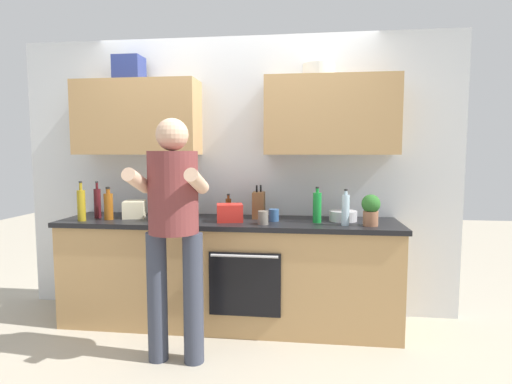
% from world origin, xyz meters
% --- Properties ---
extents(ground_plane, '(12.00, 12.00, 0.00)m').
position_xyz_m(ground_plane, '(0.00, 0.00, 0.00)').
color(ground_plane, '#B2A893').
extents(back_wall_unit, '(4.00, 0.38, 2.50)m').
position_xyz_m(back_wall_unit, '(-0.00, 0.28, 1.49)').
color(back_wall_unit, silver).
rests_on(back_wall_unit, ground).
extents(counter, '(2.84, 0.67, 0.90)m').
position_xyz_m(counter, '(0.00, -0.00, 0.45)').
color(counter, tan).
rests_on(counter, ground).
extents(person_standing, '(0.49, 0.45, 1.70)m').
position_xyz_m(person_standing, '(-0.25, -0.68, 1.01)').
color(person_standing, '#383D4C').
rests_on(person_standing, ground).
extents(bottle_syrup, '(0.08, 0.08, 0.28)m').
position_xyz_m(bottle_syrup, '(-1.01, -0.10, 1.02)').
color(bottle_syrup, '#8C4C14').
rests_on(bottle_syrup, counter).
extents(bottle_wine, '(0.06, 0.06, 0.32)m').
position_xyz_m(bottle_wine, '(-1.15, -0.03, 1.03)').
color(bottle_wine, '#471419').
rests_on(bottle_wine, counter).
extents(bottle_water, '(0.06, 0.06, 0.28)m').
position_xyz_m(bottle_water, '(0.96, -0.15, 1.02)').
color(bottle_water, silver).
rests_on(bottle_water, counter).
extents(bottle_oil, '(0.07, 0.07, 0.33)m').
position_xyz_m(bottle_oil, '(-1.20, -0.19, 1.03)').
color(bottle_oil, olive).
rests_on(bottle_oil, counter).
extents(bottle_vinegar, '(0.05, 0.05, 0.21)m').
position_xyz_m(bottle_vinegar, '(-0.03, 0.16, 0.99)').
color(bottle_vinegar, brown).
rests_on(bottle_vinegar, counter).
extents(bottle_soda, '(0.07, 0.07, 0.29)m').
position_xyz_m(bottle_soda, '(0.74, -0.03, 1.03)').
color(bottle_soda, '#198C33').
rests_on(bottle_soda, counter).
extents(bottle_soy, '(0.06, 0.06, 0.32)m').
position_xyz_m(bottle_soy, '(-0.32, 0.12, 1.03)').
color(bottle_soy, black).
rests_on(bottle_soy, counter).
extents(cup_stoneware, '(0.08, 0.08, 0.11)m').
position_xyz_m(cup_stoneware, '(0.32, -0.17, 0.95)').
color(cup_stoneware, slate).
rests_on(cup_stoneware, counter).
extents(cup_tea, '(0.08, 0.08, 0.10)m').
position_xyz_m(cup_tea, '(0.39, -0.01, 0.95)').
color(cup_tea, '#33598C').
rests_on(cup_tea, counter).
extents(mixing_bowl, '(0.23, 0.23, 0.08)m').
position_xyz_m(mixing_bowl, '(0.96, 0.08, 0.94)').
color(mixing_bowl, silver).
rests_on(mixing_bowl, counter).
extents(knife_block, '(0.10, 0.14, 0.29)m').
position_xyz_m(knife_block, '(0.25, 0.12, 1.02)').
color(knife_block, brown).
rests_on(knife_block, counter).
extents(potted_herb, '(0.14, 0.14, 0.24)m').
position_xyz_m(potted_herb, '(1.15, -0.14, 1.03)').
color(potted_herb, '#9E6647').
rests_on(potted_herb, counter).
extents(grocery_bag_rice, '(0.23, 0.26, 0.15)m').
position_xyz_m(grocery_bag_rice, '(-0.84, 0.04, 0.97)').
color(grocery_bag_rice, beige).
rests_on(grocery_bag_rice, counter).
extents(grocery_bag_crisps, '(0.25, 0.22, 0.14)m').
position_xyz_m(grocery_bag_crisps, '(0.03, -0.06, 0.97)').
color(grocery_bag_crisps, red).
rests_on(grocery_bag_crisps, counter).
extents(grocery_bag_bread, '(0.22, 0.21, 0.15)m').
position_xyz_m(grocery_bag_bread, '(-0.51, -0.08, 0.98)').
color(grocery_bag_bread, tan).
rests_on(grocery_bag_bread, counter).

